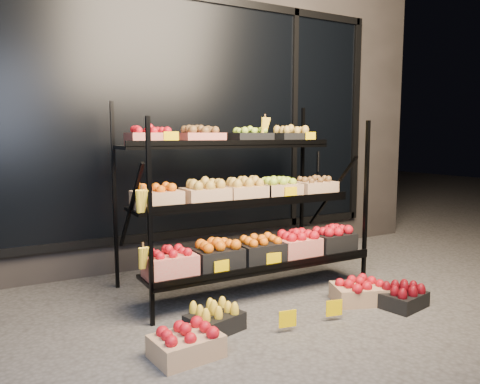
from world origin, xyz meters
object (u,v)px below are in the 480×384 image
floor_crate_left (186,342)px  floor_crate_midleft (215,319)px  display_rack (245,201)px  floor_crate_midright (359,291)px

floor_crate_left → floor_crate_midleft: (0.33, 0.26, -0.01)m
display_rack → floor_crate_midleft: (-0.66, -0.73, -0.70)m
floor_crate_left → floor_crate_midleft: bearing=32.8°
display_rack → floor_crate_midleft: size_ratio=5.12×
floor_crate_midleft → floor_crate_midright: bearing=-18.1°
floor_crate_midleft → floor_crate_midright: 1.29m
display_rack → floor_crate_midright: 1.23m
display_rack → floor_crate_left: size_ratio=4.95×
floor_crate_left → floor_crate_midleft: 0.42m
display_rack → floor_crate_left: display_rack is taller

